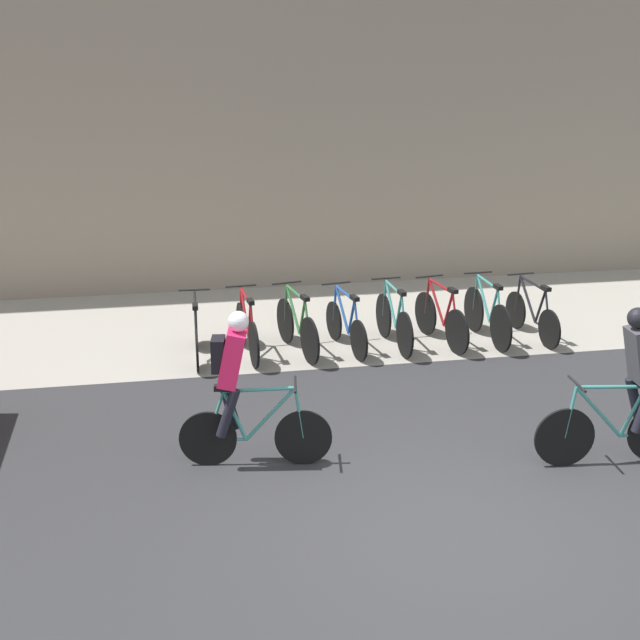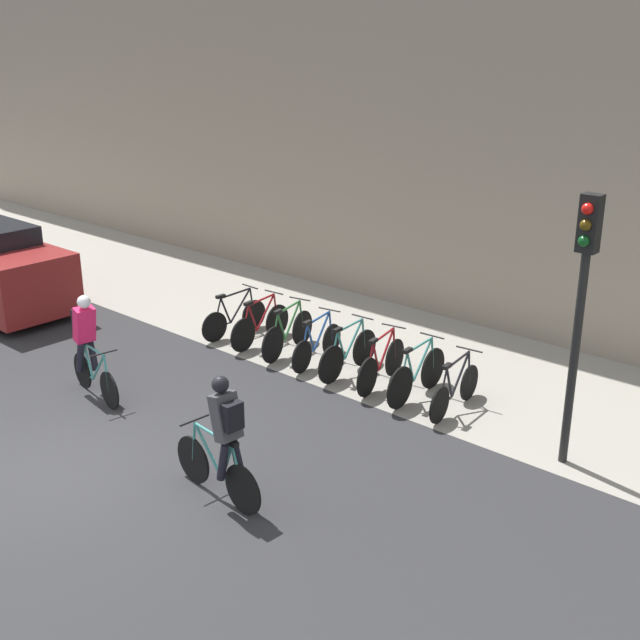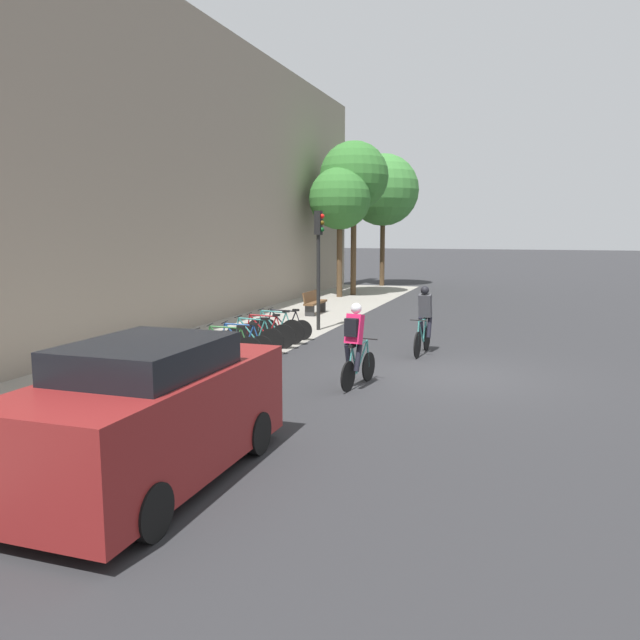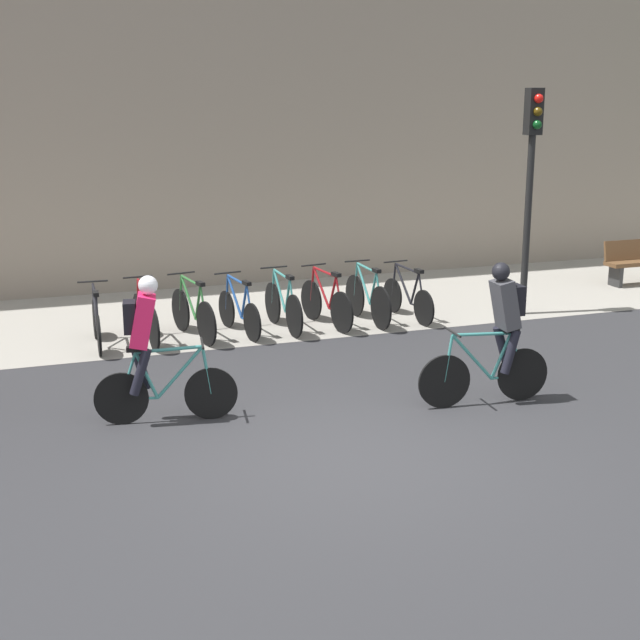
# 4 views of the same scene
# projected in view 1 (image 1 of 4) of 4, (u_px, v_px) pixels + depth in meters

# --- Properties ---
(ground) EXTENTS (200.00, 200.00, 0.00)m
(ground) POSITION_uv_depth(u_px,v_px,m) (453.00, 531.00, 8.41)
(ground) COLOR #2B2B2D
(kerb_strip) EXTENTS (44.00, 4.50, 0.01)m
(kerb_strip) POSITION_uv_depth(u_px,v_px,m) (320.00, 320.00, 14.74)
(kerb_strip) COLOR gray
(kerb_strip) RESTS_ON ground
(cyclist_pink) EXTENTS (1.65, 0.52, 1.75)m
(cyclist_pink) POSITION_uv_depth(u_px,v_px,m) (238.00, 384.00, 9.45)
(cyclist_pink) COLOR black
(cyclist_pink) RESTS_ON ground
(cyclist_grey) EXTENTS (1.72, 0.46, 1.78)m
(cyclist_grey) POSITION_uv_depth(u_px,v_px,m) (632.00, 382.00, 9.50)
(cyclist_grey) COLOR black
(cyclist_grey) RESTS_ON ground
(parked_bike_0) EXTENTS (0.46, 1.64, 0.94)m
(parked_bike_0) POSITION_uv_depth(u_px,v_px,m) (196.00, 334.00, 12.85)
(parked_bike_0) COLOR black
(parked_bike_0) RESTS_ON ground
(parked_bike_1) EXTENTS (0.46, 1.67, 0.97)m
(parked_bike_1) POSITION_uv_depth(u_px,v_px,m) (247.00, 330.00, 12.98)
(parked_bike_1) COLOR black
(parked_bike_1) RESTS_ON ground
(parked_bike_2) EXTENTS (0.50, 1.70, 0.98)m
(parked_bike_2) POSITION_uv_depth(u_px,v_px,m) (297.00, 327.00, 13.11)
(parked_bike_2) COLOR black
(parked_bike_2) RESTS_ON ground
(parked_bike_3) EXTENTS (0.46, 1.60, 0.94)m
(parked_bike_3) POSITION_uv_depth(u_px,v_px,m) (346.00, 326.00, 13.25)
(parked_bike_3) COLOR black
(parked_bike_3) RESTS_ON ground
(parked_bike_4) EXTENTS (0.46, 1.68, 0.98)m
(parked_bike_4) POSITION_uv_depth(u_px,v_px,m) (394.00, 321.00, 13.37)
(parked_bike_4) COLOR black
(parked_bike_4) RESTS_ON ground
(parked_bike_5) EXTENTS (0.46, 1.67, 0.97)m
(parked_bike_5) POSITION_uv_depth(u_px,v_px,m) (441.00, 319.00, 13.50)
(parked_bike_5) COLOR black
(parked_bike_5) RESTS_ON ground
(parked_bike_6) EXTENTS (0.46, 1.73, 0.99)m
(parked_bike_6) POSITION_uv_depth(u_px,v_px,m) (487.00, 315.00, 13.63)
(parked_bike_6) COLOR black
(parked_bike_6) RESTS_ON ground
(parked_bike_7) EXTENTS (0.46, 1.64, 0.94)m
(parked_bike_7) POSITION_uv_depth(u_px,v_px,m) (532.00, 315.00, 13.77)
(parked_bike_7) COLOR black
(parked_bike_7) RESTS_ON ground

